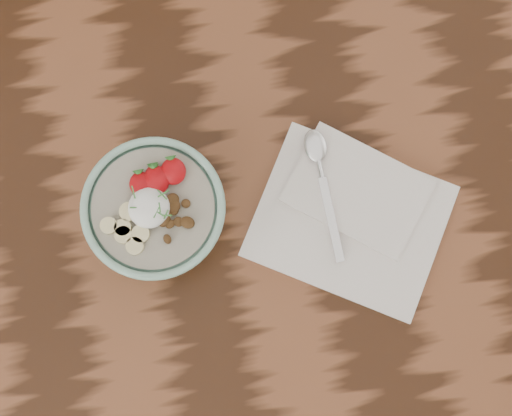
% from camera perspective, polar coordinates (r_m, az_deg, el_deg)
% --- Properties ---
extents(table, '(1.60, 0.90, 0.75)m').
position_cam_1_polar(table, '(1.02, -4.85, -2.49)').
color(table, black).
rests_on(table, ground).
extents(breakfast_bowl, '(0.17, 0.17, 0.11)m').
position_cam_1_polar(breakfast_bowl, '(0.87, -7.94, -0.29)').
color(breakfast_bowl, '#8BBAA6').
rests_on(breakfast_bowl, table).
extents(napkin, '(0.30, 0.29, 0.01)m').
position_cam_1_polar(napkin, '(0.93, 7.64, -0.53)').
color(napkin, white).
rests_on(napkin, table).
extents(spoon, '(0.03, 0.18, 0.01)m').
position_cam_1_polar(spoon, '(0.92, 5.09, 3.52)').
color(spoon, silver).
rests_on(spoon, napkin).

